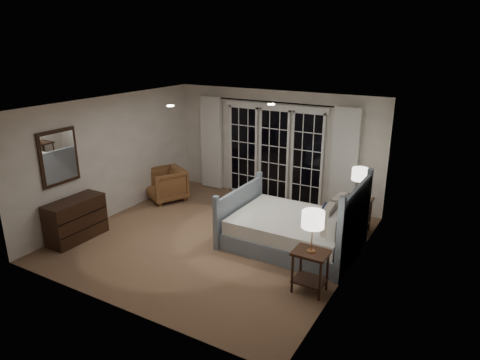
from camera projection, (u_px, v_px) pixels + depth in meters
The scene contains 20 objects.
floor at pixel (216, 238), 8.03m from camera, with size 5.00×5.00×0.00m, color #856347.
ceiling at pixel (213, 105), 7.24m from camera, with size 5.00×5.00×0.00m, color white.
wall_left at pixel (113, 157), 8.82m from camera, with size 0.02×5.00×2.50m, color silver.
wall_right at pixel (353, 200), 6.45m from camera, with size 0.02×5.00×2.50m, color silver.
wall_back at pixel (275, 146), 9.69m from camera, with size 5.00×0.02×2.50m, color silver.
wall_front at pixel (110, 226), 5.58m from camera, with size 5.00×0.02×2.50m, color silver.
french_doors at pixel (274, 153), 9.71m from camera, with size 2.50×0.04×2.20m.
curtain_rod at pixel (274, 102), 9.29m from camera, with size 0.03×0.03×3.50m, color black.
curtain_left at pixel (211, 143), 10.41m from camera, with size 0.55×0.10×2.25m, color silver.
curtain_right at pixel (344, 161), 8.84m from camera, with size 0.55×0.10×2.25m, color silver.
downlight_a at pixel (271, 104), 7.36m from camera, with size 0.12×0.12×0.01m, color white.
downlight_b at pixel (170, 106), 7.20m from camera, with size 0.12×0.12×0.01m, color white.
bed at pixel (296, 230), 7.62m from camera, with size 2.25×1.61×1.31m.
nightstand_left at pixel (310, 265), 6.23m from camera, with size 0.50×0.40×0.65m.
nightstand_right at pixel (357, 210), 8.17m from camera, with size 0.53×0.42×0.69m.
lamp_left at pixel (313, 220), 6.00m from camera, with size 0.32×0.32×0.63m.
lamp_right at pixel (360, 174), 7.95m from camera, with size 0.31×0.31×0.60m.
armchair at pixel (166, 184), 9.84m from camera, with size 0.79×0.82×0.74m, color brown.
dresser at pixel (76, 219), 7.90m from camera, with size 0.47×1.10×0.78m.
mirror at pixel (59, 157), 7.64m from camera, with size 0.05×0.85×1.00m.
Camera 1 is at (4.03, -6.07, 3.58)m, focal length 32.00 mm.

